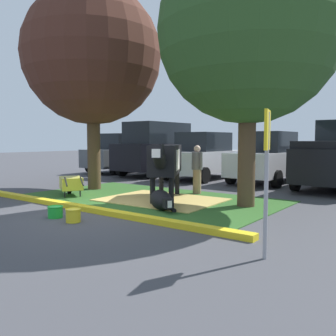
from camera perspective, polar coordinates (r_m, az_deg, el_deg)
ground_plane at (r=8.42m, az=-10.95°, el=-7.25°), size 80.00×80.00×0.00m
grass_island at (r=10.45m, az=-3.05°, el=-4.83°), size 7.32×4.23×0.02m
curb_yellow at (r=8.85m, az=-12.62°, el=-6.30°), size 8.52×0.24×0.12m
hay_bedding at (r=10.10m, az=-1.03°, el=-5.06°), size 3.31×2.55×0.04m
shade_tree_left at (r=12.83m, az=-11.89°, el=16.97°), size 4.60×4.60×6.81m
shade_tree_right at (r=9.64m, az=12.66°, el=20.25°), size 4.52×4.52×6.62m
cow_holstein at (r=10.03m, az=-0.41°, el=1.25°), size 1.95×2.86×1.59m
calf_lying at (r=8.77m, az=-1.04°, el=-5.11°), size 1.24×1.04×0.48m
person_handler at (r=11.25m, az=4.63°, el=-0.04°), size 0.49×0.34×1.53m
wheelbarrow at (r=11.25m, az=-15.11°, el=-2.37°), size 1.52×1.16×0.63m
parking_sign at (r=5.22m, az=15.38°, el=2.06°), size 0.16×0.43×2.12m
bucket_green at (r=8.30m, az=-17.41°, el=-6.60°), size 0.34×0.34×0.26m
bucket_yellow at (r=7.75m, az=-14.77°, el=-7.22°), size 0.33×0.33×0.28m
sedan_red at (r=19.13m, az=-7.13°, el=2.31°), size 2.04×4.41×2.02m
suv_black at (r=17.36m, az=-1.62°, el=3.07°), size 2.14×4.61×2.52m
hatchback_white at (r=15.72m, az=5.71°, el=1.86°), size 2.04×4.41×2.02m
sedan_silver at (r=14.88m, az=15.62°, el=1.57°), size 2.04×4.41×2.02m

